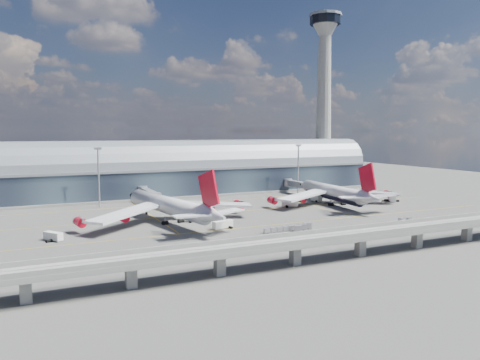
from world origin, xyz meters
name	(u,v)px	position (x,y,z in m)	size (l,w,h in m)	color
ground	(262,220)	(0.00, 0.00, 0.00)	(500.00, 500.00, 0.00)	#474744
taxi_lines	(237,211)	(0.00, 22.11, 0.01)	(200.00, 80.12, 0.01)	gold
terminal	(192,172)	(0.00, 77.99, 11.34)	(200.00, 30.00, 28.00)	#1F2734
control_tower	(324,99)	(85.00, 83.00, 51.64)	(19.00, 19.00, 103.00)	gray
guideway	(361,236)	(0.00, -55.00, 5.29)	(220.00, 8.50, 7.20)	gray
floodlight_mast_left	(99,176)	(-50.00, 55.00, 13.63)	(3.00, 0.70, 25.70)	gray
floodlight_mast_right	(298,168)	(50.00, 55.00, 13.63)	(3.00, 0.70, 25.70)	gray
airliner_left	(171,206)	(-32.24, 8.75, 6.05)	(65.71, 69.18, 21.17)	white
airliner_right	(335,193)	(45.62, 17.65, 5.35)	(62.20, 65.03, 20.62)	white
jet_bridge_left	(148,193)	(-29.16, 53.12, 5.18)	(4.40, 28.00, 7.25)	gray
jet_bridge_right	(301,185)	(49.28, 51.18, 5.18)	(4.40, 32.00, 7.25)	gray
service_truck_0	(53,236)	(-72.04, -2.83, 1.36)	(5.42, 6.39, 2.64)	white
service_truck_1	(194,218)	(-24.22, 7.02, 1.40)	(5.24, 4.35, 2.78)	white
service_truck_2	(223,225)	(-19.45, -8.37, 1.41)	(7.75, 4.12, 2.70)	white
service_truck_3	(392,198)	(75.29, 14.06, 1.61)	(5.41, 6.89, 3.15)	white
service_truck_4	(316,198)	(43.58, 28.82, 1.60)	(3.16, 5.68, 3.17)	white
service_truck_5	(290,203)	(24.43, 20.95, 1.69)	(7.32, 5.14, 3.31)	white
cargo_train_0	(303,227)	(3.53, -21.99, 1.02)	(8.70, 5.35, 1.95)	gray
cargo_train_1	(279,229)	(-4.72, -20.66, 0.79)	(11.49, 1.78, 1.52)	gray
cargo_train_2	(405,221)	(42.68, -27.67, 1.01)	(5.82, 2.26, 1.94)	gray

